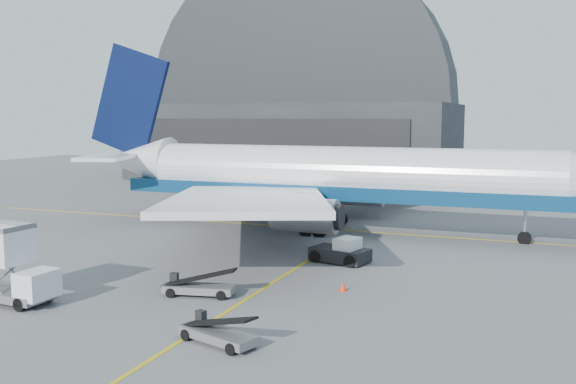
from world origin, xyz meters
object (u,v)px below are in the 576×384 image
at_px(pushback_tug, 341,253).
at_px(belt_loader_a, 198,287).
at_px(airliner, 324,176).
at_px(belt_loader_b, 217,333).
at_px(catering_truck, 3,265).

distance_m(pushback_tug, belt_loader_a, 12.20).
bearing_deg(belt_loader_a, pushback_tug, 52.99).
height_order(pushback_tug, belt_loader_a, pushback_tug).
height_order(airliner, belt_loader_b, airliner).
xyz_separation_m(airliner, belt_loader_b, (4.47, -29.08, -4.38)).
height_order(catering_truck, pushback_tug, catering_truck).
bearing_deg(pushback_tug, catering_truck, -118.88).
relative_size(catering_truck, belt_loader_b, 1.42).
distance_m(airliner, catering_truck, 29.23).
bearing_deg(catering_truck, airliner, 74.48).
xyz_separation_m(catering_truck, pushback_tug, (14.61, 15.93, -1.37)).
height_order(catering_truck, belt_loader_a, catering_truck).
height_order(airliner, belt_loader_a, airliner).
bearing_deg(belt_loader_a, belt_loader_b, -66.35).
bearing_deg(catering_truck, belt_loader_a, 31.16).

